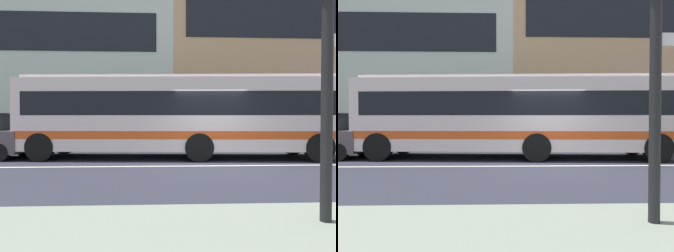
% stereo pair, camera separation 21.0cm
% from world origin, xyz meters
% --- Properties ---
extents(ground_plane, '(160.00, 160.00, 0.00)m').
position_xyz_m(ground_plane, '(0.00, 0.00, 0.00)').
color(ground_plane, '#2D2E3B').
extents(lane_centre_line, '(60.00, 0.16, 0.01)m').
position_xyz_m(lane_centre_line, '(0.00, 0.00, 0.00)').
color(lane_centre_line, silver).
rests_on(lane_centre_line, ground_plane).
extents(hedge_row_far, '(19.56, 1.10, 1.03)m').
position_xyz_m(hedge_row_far, '(-3.46, 5.50, 0.51)').
color(hedge_row_far, '#1F592A').
rests_on(hedge_row_far, ground_plane).
extents(apartment_block_left, '(25.89, 11.75, 11.67)m').
position_xyz_m(apartment_block_left, '(-13.70, 14.60, 5.83)').
color(apartment_block_left, silver).
rests_on(apartment_block_left, ground_plane).
extents(apartment_block_right, '(19.08, 11.75, 13.63)m').
position_xyz_m(apartment_block_right, '(8.78, 14.60, 6.81)').
color(apartment_block_right, tan).
rests_on(apartment_block_right, ground_plane).
extents(transit_bus, '(11.87, 3.33, 3.07)m').
position_xyz_m(transit_bus, '(-1.02, 2.12, 1.70)').
color(transit_bus, silver).
rests_on(transit_bus, ground_plane).
extents(traffic_light_pole, '(0.70, 0.38, 3.74)m').
position_xyz_m(traffic_light_pole, '(0.28, -5.56, 2.70)').
color(traffic_light_pole, black).
rests_on(traffic_light_pole, sidewalk_near).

